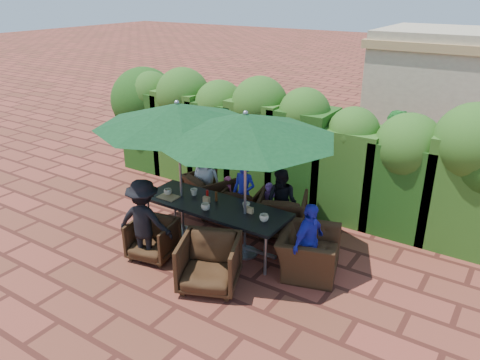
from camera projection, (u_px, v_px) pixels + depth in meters
The scene contains 30 objects.
ground at pixel (214, 244), 8.15m from camera, with size 80.00×80.00×0.00m, color brown.
dining_table at pixel (215, 208), 7.93m from camera, with size 2.63×0.90×0.75m.
umbrella_left at pixel (177, 115), 7.65m from camera, with size 2.76×2.76×2.46m.
umbrella_right at pixel (245, 126), 7.03m from camera, with size 2.86×2.86×2.46m.
chair_far_left at pixel (210, 191), 9.23m from camera, with size 0.82×0.77×0.84m, color black.
chair_far_mid at pixel (243, 202), 8.91m from camera, with size 0.69×0.65×0.71m, color black.
chair_far_right at pixel (282, 212), 8.38m from camera, with size 0.82×0.77×0.85m, color black.
chair_near_left at pixel (153, 237), 7.66m from camera, with size 0.69×0.65×0.71m, color black.
chair_near_right at pixel (209, 261), 6.87m from camera, with size 0.84×0.79×0.87m, color black.
chair_end_right at pixel (309, 246), 7.24m from camera, with size 1.02×0.66×0.89m, color black.
adult_far_left at pixel (206, 181), 9.21m from camera, with size 0.61×0.36×1.23m, color silver.
adult_far_mid at pixel (244, 194), 8.62m from camera, with size 0.45×0.37×1.25m, color #2128B7.
adult_far_right at pixel (282, 202), 8.31m from camera, with size 0.58×0.36×1.22m, color black.
adult_near_left at pixel (144, 221), 7.42m from camera, with size 0.91×0.42×1.42m, color black.
adult_end_right at pixel (308, 243), 6.97m from camera, with size 0.74×0.37×1.26m, color #2128B7.
child_left at pixel (227, 196), 9.07m from camera, with size 0.29×0.23×0.80m, color #EE548D.
child_right at pixel (269, 206), 8.57m from camera, with size 0.32×0.26×0.88m, color purple.
pedestrian_a at pixel (395, 149), 10.20m from camera, with size 1.63×0.58×1.75m, color #268C2F.
pedestrian_b at pixel (445, 157), 9.69m from camera, with size 0.84×0.52×1.76m, color #EE548D.
cup_a at pixel (168, 192), 8.25m from camera, with size 0.14×0.14×0.11m, color beige.
cup_b at pixel (194, 192), 8.23m from camera, with size 0.13×0.13×0.12m, color beige.
cup_c at pixel (206, 207), 7.68m from camera, with size 0.15×0.15×0.12m, color beige.
cup_d at pixel (246, 206), 7.70m from camera, with size 0.13×0.13×0.12m, color beige.
cup_e at pixel (264, 218), 7.32m from camera, with size 0.15×0.15×0.12m, color beige.
ketchup_bottle at pixel (207, 195), 8.06m from camera, with size 0.04×0.04×0.17m, color #B20C0A.
sauce_bottle at pixel (216, 196), 8.00m from camera, with size 0.04×0.04×0.17m, color #4C230C.
serving_tray at pixel (169, 197), 8.16m from camera, with size 0.35×0.25×0.02m, color #9C7A4B.
number_block_left at pixel (206, 200), 7.96m from camera, with size 0.12×0.06×0.10m, color tan.
number_block_right at pixel (250, 210), 7.59m from camera, with size 0.12×0.06×0.10m, color tan.
hedge_wall at pixel (276, 135), 9.46m from camera, with size 9.10×1.60×2.52m.
Camera 1 is at (4.25, -5.68, 4.18)m, focal length 35.00 mm.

